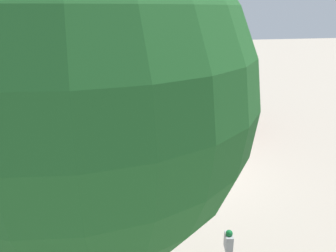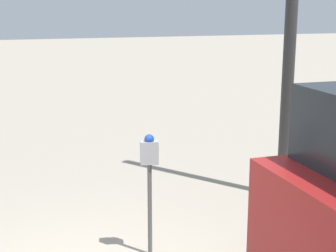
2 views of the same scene
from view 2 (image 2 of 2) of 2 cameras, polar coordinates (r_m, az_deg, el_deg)
The scene contains 2 objects.
parking_meter_near at distance 5.75m, azimuth -2.07°, elevation -4.58°, with size 0.22×0.15×1.44m.
lamp_post at distance 7.56m, azimuth 13.31°, elevation 8.20°, with size 0.44×0.44×6.22m.
Camera 2 is at (-0.72, -4.63, 2.83)m, focal length 55.00 mm.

